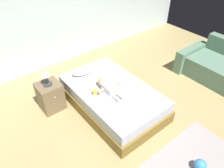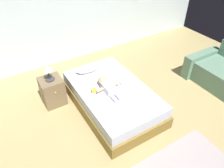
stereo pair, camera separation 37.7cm
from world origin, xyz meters
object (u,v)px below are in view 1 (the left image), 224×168
(toy_ball, at_px, (200,165))
(baby, at_px, (108,87))
(toothbrush, at_px, (119,82))
(bed, at_px, (112,98))
(toy_block, at_px, (95,92))
(pillow, at_px, (84,70))
(lamp, at_px, (46,75))
(nightstand, at_px, (51,96))

(toy_ball, bearing_deg, baby, 97.94)
(toothbrush, bearing_deg, bed, -166.14)
(toothbrush, distance_m, toy_block, 0.54)
(pillow, height_order, lamp, lamp)
(bed, bearing_deg, toy_ball, -84.63)
(bed, height_order, baby, baby)
(baby, height_order, toy_block, baby)
(baby, xyz_separation_m, toy_block, (-0.24, 0.05, -0.03))
(baby, distance_m, toy_block, 0.25)
(pillow, relative_size, nightstand, 0.95)
(toy_ball, bearing_deg, toothbrush, 88.88)
(bed, relative_size, toothbrush, 15.31)
(baby, bearing_deg, bed, -14.17)
(toothbrush, relative_size, lamp, 0.44)
(pillow, distance_m, toothbrush, 0.76)
(pillow, bearing_deg, lamp, -176.87)
(toothbrush, bearing_deg, nightstand, 149.92)
(toy_ball, bearing_deg, lamp, 113.24)
(lamp, bearing_deg, nightstand, -90.00)
(nightstand, relative_size, lamp, 1.84)
(pillow, distance_m, toy_ball, 2.61)
(lamp, xyz_separation_m, toy_ball, (1.08, -2.52, -0.66))
(nightstand, distance_m, lamp, 0.48)
(toothbrush, xyz_separation_m, toy_ball, (-0.04, -1.87, -0.36))
(baby, xyz_separation_m, toothbrush, (0.29, 0.03, -0.06))
(pillow, height_order, toy_block, pillow)
(baby, distance_m, toy_ball, 1.90)
(bed, bearing_deg, toothbrush, 13.86)
(toy_block, bearing_deg, nightstand, 132.66)
(toy_ball, bearing_deg, nightstand, 113.24)
(bed, bearing_deg, pillow, 99.02)
(lamp, distance_m, toy_block, 0.90)
(toy_block, bearing_deg, toothbrush, -1.75)
(nightstand, relative_size, toy_ball, 3.04)
(toothbrush, xyz_separation_m, toy_block, (-0.54, 0.02, 0.03))
(pillow, bearing_deg, baby, -87.43)
(pillow, xyz_separation_m, nightstand, (-0.79, -0.04, -0.23))
(bed, distance_m, pillow, 0.80)
(pillow, relative_size, toy_ball, 2.90)
(baby, relative_size, nightstand, 1.14)
(pillow, height_order, baby, baby)
(lamp, relative_size, toy_ball, 1.66)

